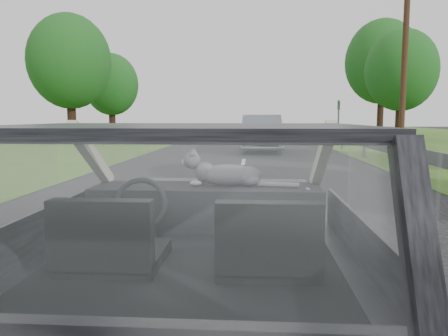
# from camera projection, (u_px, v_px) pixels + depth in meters

# --- Properties ---
(subject_car) EXTENTS (1.80, 4.00, 1.45)m
(subject_car) POSITION_uv_depth(u_px,v_px,m) (195.00, 251.00, 2.48)
(subject_car) COLOR black
(subject_car) RESTS_ON ground
(dashboard) EXTENTS (1.58, 0.45, 0.30)m
(dashboard) POSITION_uv_depth(u_px,v_px,m) (207.00, 207.00, 3.08)
(dashboard) COLOR black
(dashboard) RESTS_ON subject_car
(driver_seat) EXTENTS (0.50, 0.72, 0.42)m
(driver_seat) POSITION_uv_depth(u_px,v_px,m) (109.00, 237.00, 2.20)
(driver_seat) COLOR black
(driver_seat) RESTS_ON subject_car
(passenger_seat) EXTENTS (0.50, 0.72, 0.42)m
(passenger_seat) POSITION_uv_depth(u_px,v_px,m) (268.00, 240.00, 2.15)
(passenger_seat) COLOR black
(passenger_seat) RESTS_ON subject_car
(steering_wheel) EXTENTS (0.36, 0.36, 0.04)m
(steering_wheel) POSITION_uv_depth(u_px,v_px,m) (140.00, 205.00, 2.81)
(steering_wheel) COLOR black
(steering_wheel) RESTS_ON dashboard
(cat) EXTENTS (0.60, 0.23, 0.26)m
(cat) POSITION_uv_depth(u_px,v_px,m) (229.00, 174.00, 3.06)
(cat) COLOR gray
(cat) RESTS_ON dashboard
(guardrail) EXTENTS (0.05, 90.00, 0.32)m
(guardrail) POSITION_uv_depth(u_px,v_px,m) (397.00, 150.00, 12.12)
(guardrail) COLOR gray
(guardrail) RESTS_ON ground
(other_car) EXTENTS (1.92, 4.85, 1.60)m
(other_car) POSITION_uv_depth(u_px,v_px,m) (262.00, 133.00, 19.19)
(other_car) COLOR #A7AFBB
(other_car) RESTS_ON ground
(highway_sign) EXTENTS (0.42, 1.03, 2.61)m
(highway_sign) POSITION_uv_depth(u_px,v_px,m) (338.00, 120.00, 29.58)
(highway_sign) COLOR #175E2E
(highway_sign) RESTS_ON ground
(utility_pole) EXTENTS (0.34, 0.34, 8.47)m
(utility_pole) POSITION_uv_depth(u_px,v_px,m) (405.00, 58.00, 20.48)
(utility_pole) COLOR #54311F
(utility_pole) RESTS_ON ground
(tree_2) EXTENTS (5.57, 5.57, 6.92)m
(tree_2) POSITION_uv_depth(u_px,v_px,m) (401.00, 86.00, 28.19)
(tree_2) COLOR #19571B
(tree_2) RESTS_ON ground
(tree_3) EXTENTS (6.92, 6.92, 9.85)m
(tree_3) POSITION_uv_depth(u_px,v_px,m) (382.00, 79.00, 38.94)
(tree_3) COLOR #19571B
(tree_3) RESTS_ON ground
(tree_5) EXTENTS (5.49, 5.49, 7.29)m
(tree_5) POSITION_uv_depth(u_px,v_px,m) (70.00, 80.00, 25.69)
(tree_5) COLOR #19571B
(tree_5) RESTS_ON ground
(tree_6) EXTENTS (5.20, 5.20, 6.01)m
(tree_6) POSITION_uv_depth(u_px,v_px,m) (112.00, 97.00, 32.44)
(tree_6) COLOR #19571B
(tree_6) RESTS_ON ground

